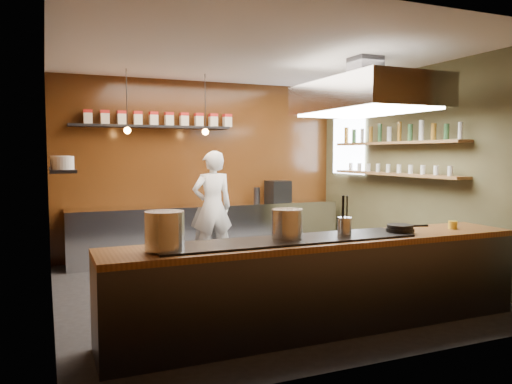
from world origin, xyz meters
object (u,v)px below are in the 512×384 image
espresso_machine (278,191)px  chef (212,207)px  extractor_hood (365,96)px  stockpot_large (165,230)px  stockpot_small (287,224)px

espresso_machine → chef: (-1.38, -0.44, -0.19)m
extractor_hood → stockpot_large: bearing=-156.8°
stockpot_small → chef: bearing=84.6°
stockpot_small → espresso_machine: espresso_machine is taller
extractor_hood → stockpot_large: extractor_hood is taller
stockpot_large → espresso_machine: espresso_machine is taller
stockpot_large → stockpot_small: bearing=4.4°
stockpot_small → espresso_machine: size_ratio=0.81×
chef → extractor_hood: bearing=122.3°
extractor_hood → stockpot_small: (-1.69, -1.15, -1.42)m
stockpot_large → stockpot_small: 1.23m
espresso_machine → chef: 1.46m
stockpot_large → espresso_machine: size_ratio=0.91×
stockpot_large → chef: bearing=65.8°
espresso_machine → chef: size_ratio=0.21×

